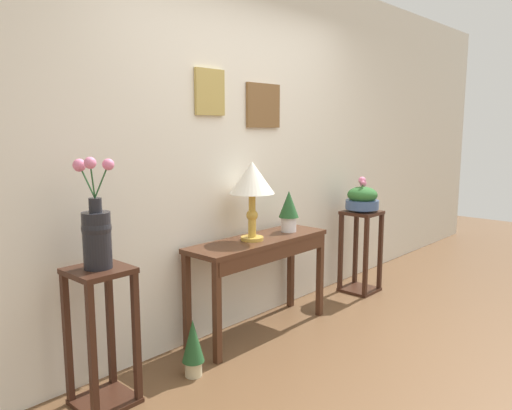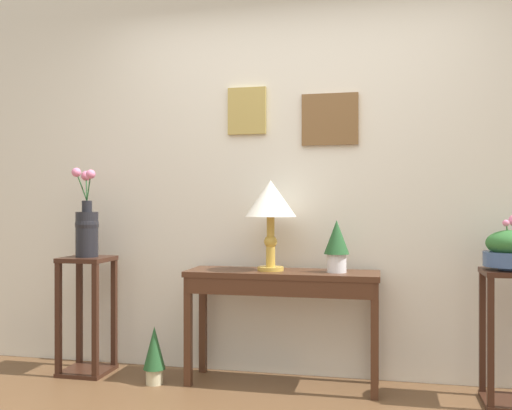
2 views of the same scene
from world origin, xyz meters
name	(u,v)px [view 1 (image 1 of 2)]	position (x,y,z in m)	size (l,w,h in m)	color
ground_plane	(423,388)	(0.00, 0.00, 0.00)	(12.00, 12.00, 0.01)	brown
back_wall_with_art	(236,145)	(0.00, 1.55, 1.40)	(9.00, 0.13, 2.80)	silver
console_table	(261,253)	(-0.04, 1.26, 0.61)	(1.21, 0.37, 0.72)	#472819
table_lamp	(252,181)	(-0.12, 1.28, 1.15)	(0.33, 0.33, 0.57)	gold
potted_plant_on_console	(289,209)	(0.30, 1.27, 0.90)	(0.16, 0.16, 0.32)	silver
pedestal_stand_left	(102,337)	(-1.38, 1.24, 0.39)	(0.31, 0.31, 0.79)	#381E14
flower_vase_tall_left	(96,230)	(-1.38, 1.24, 0.99)	(0.17, 0.18, 0.60)	black
pedestal_stand_right	(360,252)	(1.29, 1.20, 0.38)	(0.31, 0.31, 0.77)	#381E14
planter_bowl_wide_right	(362,198)	(1.29, 1.20, 0.89)	(0.30, 0.30, 0.32)	#3D5684
potted_plant_floor	(193,346)	(-0.84, 1.11, 0.20)	(0.14, 0.14, 0.37)	beige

